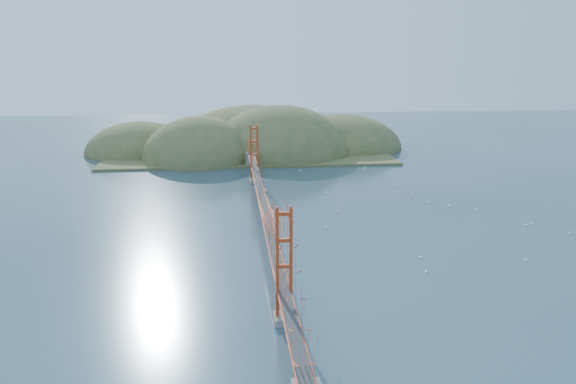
{
  "coord_description": "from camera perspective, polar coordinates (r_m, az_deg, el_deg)",
  "views": [
    {
      "loc": [
        -4.9,
        -79.74,
        25.63
      ],
      "look_at": [
        3.57,
        0.0,
        5.48
      ],
      "focal_mm": 35.0,
      "sensor_mm": 36.0,
      "label": 1
    }
  ],
  "objects": [
    {
      "name": "far_headlands",
      "position": [
        150.63,
        -3.27,
        4.28
      ],
      "size": [
        84.0,
        58.0,
        25.0
      ],
      "color": "olive",
      "rests_on": "ground"
    },
    {
      "name": "sailboat_12",
      "position": [
        124.06,
        1.27,
        2.24
      ],
      "size": [
        0.56,
        0.48,
        0.65
      ],
      "color": "white",
      "rests_on": "ground"
    },
    {
      "name": "ground",
      "position": [
        83.91,
        -2.43,
        -3.7
      ],
      "size": [
        320.0,
        320.0,
        0.0
      ],
      "primitive_type": "plane",
      "color": "#294153",
      "rests_on": "ground"
    },
    {
      "name": "sailboat_5",
      "position": [
        93.69,
        23.46,
        -2.88
      ],
      "size": [
        0.61,
        0.61,
        0.66
      ],
      "color": "white",
      "rests_on": "ground"
    },
    {
      "name": "sailboat_16",
      "position": [
        111.67,
        10.96,
        0.65
      ],
      "size": [
        0.67,
        0.67,
        0.72
      ],
      "color": "white",
      "rests_on": "ground"
    },
    {
      "name": "sailboat_10",
      "position": [
        69.8,
        13.85,
        -7.75
      ],
      "size": [
        0.5,
        0.55,
        0.63
      ],
      "color": "white",
      "rests_on": "ground"
    },
    {
      "name": "sailboat_3",
      "position": [
        104.73,
        3.86,
        -0.01
      ],
      "size": [
        0.61,
        0.61,
        0.67
      ],
      "color": "white",
      "rests_on": "ground"
    },
    {
      "name": "sailboat_11",
      "position": [
        106.55,
        25.13,
        -1.1
      ],
      "size": [
        0.56,
        0.56,
        0.6
      ],
      "color": "white",
      "rests_on": "ground"
    },
    {
      "name": "sailboat_extra_1",
      "position": [
        77.17,
        22.98,
        -6.35
      ],
      "size": [
        0.63,
        0.58,
        0.71
      ],
      "color": "white",
      "rests_on": "ground"
    },
    {
      "name": "sailboat_4",
      "position": [
        105.23,
        12.5,
        -0.25
      ],
      "size": [
        0.62,
        0.62,
        0.65
      ],
      "color": "white",
      "rests_on": "ground"
    },
    {
      "name": "sailboat_2",
      "position": [
        92.41,
        23.0,
        -3.06
      ],
      "size": [
        0.62,
        0.6,
        0.7
      ],
      "color": "white",
      "rests_on": "ground"
    },
    {
      "name": "sailboat_15",
      "position": [
        127.3,
        7.8,
        2.42
      ],
      "size": [
        0.48,
        0.56,
        0.64
      ],
      "color": "white",
      "rests_on": "ground"
    },
    {
      "name": "sailboat_13",
      "position": [
        90.55,
        26.65,
        -3.79
      ],
      "size": [
        0.63,
        0.61,
        0.71
      ],
      "color": "white",
      "rests_on": "ground"
    },
    {
      "name": "sailboat_14",
      "position": [
        99.47,
        16.05,
        -1.3
      ],
      "size": [
        0.65,
        0.65,
        0.74
      ],
      "color": "white",
      "rests_on": "ground"
    },
    {
      "name": "sailboat_9",
      "position": [
        98.16,
        18.54,
        -1.7
      ],
      "size": [
        0.63,
        0.63,
        0.66
      ],
      "color": "white",
      "rests_on": "ground"
    },
    {
      "name": "sailboat_0",
      "position": [
        84.19,
        3.86,
        -3.56
      ],
      "size": [
        0.44,
        0.51,
        0.58
      ],
      "color": "white",
      "rests_on": "ground"
    },
    {
      "name": "bridge",
      "position": [
        82.21,
        -2.49,
        1.0
      ],
      "size": [
        2.2,
        94.4,
        12.0
      ],
      "color": "gray",
      "rests_on": "ground"
    },
    {
      "name": "sailboat_extra_0",
      "position": [
        92.72,
        5.08,
        -1.9
      ],
      "size": [
        0.69,
        0.69,
        0.74
      ],
      "color": "white",
      "rests_on": "ground"
    },
    {
      "name": "sailboat_7",
      "position": [
        107.06,
        11.88,
        0.02
      ],
      "size": [
        0.51,
        0.45,
        0.57
      ],
      "color": "white",
      "rests_on": "ground"
    },
    {
      "name": "sailboat_6",
      "position": [
        74.2,
        13.3,
        -6.38
      ],
      "size": [
        0.67,
        0.67,
        0.72
      ],
      "color": "white",
      "rests_on": "ground"
    },
    {
      "name": "sailboat_1",
      "position": [
        100.66,
        14.04,
        -0.99
      ],
      "size": [
        0.63,
        0.66,
        0.74
      ],
      "color": "white",
      "rests_on": "ground"
    }
  ]
}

